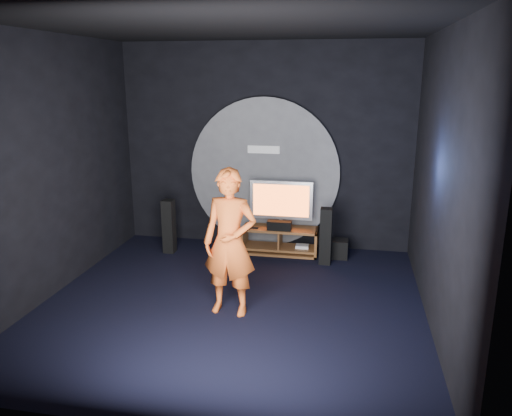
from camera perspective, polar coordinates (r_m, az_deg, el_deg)
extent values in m
plane|color=black|center=(6.78, -2.75, -10.84)|extent=(5.00, 5.00, 0.00)
cube|color=black|center=(8.64, 1.01, 7.00)|extent=(5.00, 0.04, 3.50)
cube|color=black|center=(3.92, -11.67, -3.27)|extent=(5.00, 0.04, 3.50)
cube|color=black|center=(7.23, -22.64, 4.26)|extent=(0.04, 5.00, 3.50)
cube|color=black|center=(6.14, 20.39, 2.73)|extent=(0.04, 5.00, 3.50)
cube|color=black|center=(6.13, -3.19, 20.13)|extent=(5.00, 5.00, 0.01)
cylinder|color=#515156|center=(8.66, 0.93, 3.99)|extent=(2.60, 0.08, 2.60)
cube|color=white|center=(8.53, 0.88, 6.69)|extent=(0.55, 0.03, 0.13)
cube|color=brown|center=(8.44, 2.78, -2.41)|extent=(1.28, 0.45, 0.04)
cube|color=brown|center=(8.55, 2.76, -4.52)|extent=(1.24, 0.42, 0.04)
cube|color=brown|center=(8.61, -1.31, -3.48)|extent=(0.04, 0.45, 0.45)
cube|color=brown|center=(8.45, 6.93, -3.96)|extent=(0.04, 0.45, 0.45)
cube|color=brown|center=(8.49, 2.77, -3.47)|extent=(0.03, 0.40, 0.29)
cube|color=brown|center=(8.57, 2.75, -5.02)|extent=(1.28, 0.45, 0.04)
cube|color=white|center=(8.49, 5.31, -4.38)|extent=(0.22, 0.16, 0.05)
cube|color=#B9BAC1|center=(8.50, 2.85, -2.01)|extent=(0.36, 0.22, 0.04)
cylinder|color=#B9BAC1|center=(8.48, 2.86, -1.56)|extent=(0.07, 0.07, 0.10)
cube|color=#B9BAC1|center=(8.38, 2.89, 0.91)|extent=(1.06, 0.06, 0.65)
cube|color=orange|center=(8.34, 2.86, 0.85)|extent=(0.94, 0.01, 0.54)
cube|color=black|center=(8.30, 2.68, -2.02)|extent=(0.40, 0.15, 0.15)
cube|color=black|center=(8.39, -0.36, -2.28)|extent=(0.18, 0.05, 0.02)
cube|color=black|center=(8.61, -9.92, -2.07)|extent=(0.18, 0.20, 0.92)
cube|color=black|center=(8.04, 7.96, -3.21)|extent=(0.18, 0.20, 0.92)
cube|color=black|center=(8.43, 9.49, -4.61)|extent=(0.28, 0.28, 0.31)
imported|color=#C84F1B|center=(6.22, -3.01, -3.97)|extent=(0.72, 0.50, 1.87)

